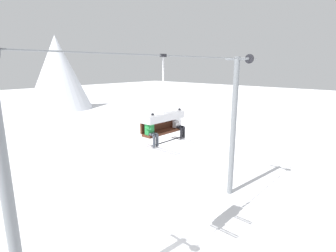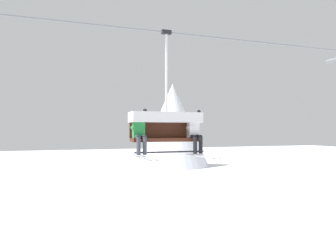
# 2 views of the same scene
# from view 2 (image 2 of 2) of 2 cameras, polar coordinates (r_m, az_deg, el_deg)

# --- Properties ---
(mountain_peak_east) EXTENTS (12.72, 12.72, 14.52)m
(mountain_peak_east) POSITION_cam_2_polar(r_m,az_deg,el_deg) (57.67, 0.81, 0.19)
(mountain_peak_east) COLOR white
(mountain_peak_east) RESTS_ON ground_plane
(lift_cable) EXTENTS (15.42, 0.05, 0.05)m
(lift_cable) POSITION_cam_2_polar(r_m,az_deg,el_deg) (10.18, 4.71, 15.46)
(lift_cable) COLOR slate
(chairlift_chair) EXTENTS (2.09, 0.74, 3.53)m
(chairlift_chair) POSITION_cam_2_polar(r_m,az_deg,el_deg) (9.51, -0.43, 0.81)
(chairlift_chair) COLOR #512819
(skier_green) EXTENTS (0.48, 1.70, 1.34)m
(skier_green) POSITION_cam_2_polar(r_m,az_deg,el_deg) (9.06, -4.95, -1.01)
(skier_green) COLOR #23843D
(skier_white) EXTENTS (0.48, 1.70, 1.34)m
(skier_white) POSITION_cam_2_polar(r_m,az_deg,el_deg) (9.62, 4.70, -1.00)
(skier_white) COLOR silver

